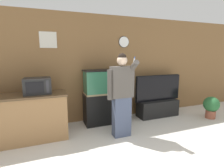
{
  "coord_description": "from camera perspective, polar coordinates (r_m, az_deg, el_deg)",
  "views": [
    {
      "loc": [
        -1.28,
        -1.11,
        1.67
      ],
      "look_at": [
        0.0,
        2.22,
        1.05
      ],
      "focal_mm": 28.0,
      "sensor_mm": 36.0,
      "label": 1
    }
  ],
  "objects": [
    {
      "name": "wall_back_paneled",
      "position": [
        4.4,
        -4.09,
        5.04
      ],
      "size": [
        10.0,
        0.08,
        2.6
      ],
      "color": "brown",
      "rests_on": "ground_plane"
    },
    {
      "name": "counter_island",
      "position": [
        3.8,
        -27.07,
        -9.89
      ],
      "size": [
        1.65,
        0.61,
        0.91
      ],
      "color": "olive",
      "rests_on": "ground_plane"
    },
    {
      "name": "microwave",
      "position": [
        3.64,
        -23.12,
        -0.54
      ],
      "size": [
        0.49,
        0.38,
        0.3
      ],
      "color": "black",
      "rests_on": "counter_island"
    },
    {
      "name": "aquarium_on_stand",
      "position": [
        4.23,
        -1.89,
        -4.08
      ],
      "size": [
        1.07,
        0.43,
        1.3
      ],
      "color": "black",
      "rests_on": "ground_plane"
    },
    {
      "name": "tv_on_stand",
      "position": [
        4.89,
        14.68,
        -6.32
      ],
      "size": [
        1.34,
        0.4,
        1.12
      ],
      "color": "black",
      "rests_on": "ground_plane"
    },
    {
      "name": "person_standing",
      "position": [
        3.48,
        3.09,
        -3.37
      ],
      "size": [
        0.53,
        0.4,
        1.68
      ],
      "color": "#424C66",
      "rests_on": "ground_plane"
    },
    {
      "name": "potted_plant",
      "position": [
        5.26,
        29.66,
        -6.22
      ],
      "size": [
        0.39,
        0.39,
        0.57
      ],
      "color": "brown",
      "rests_on": "ground_plane"
    }
  ]
}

